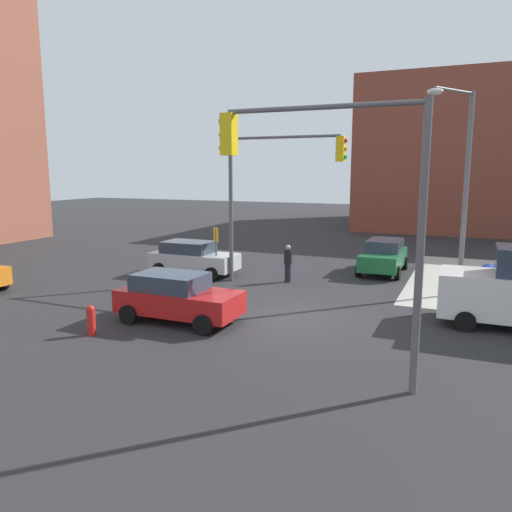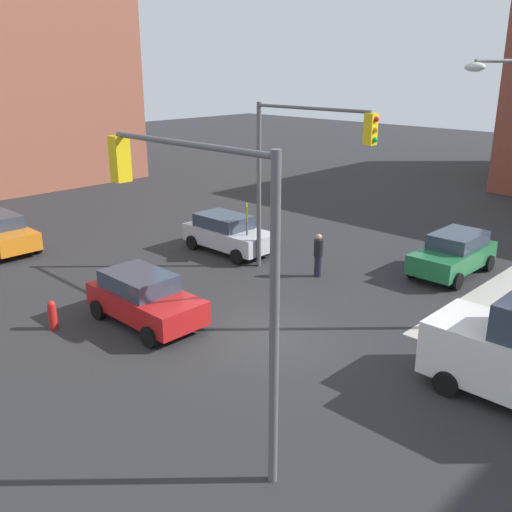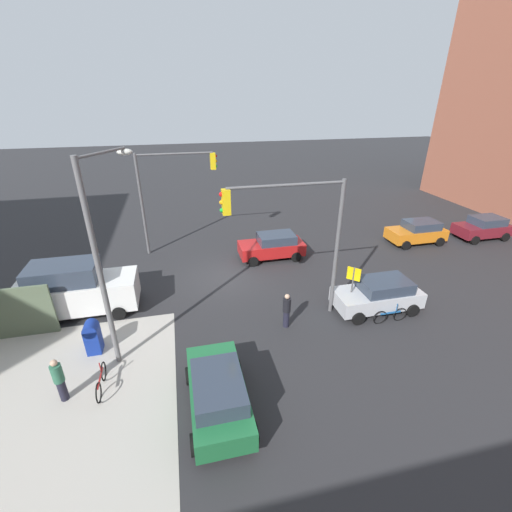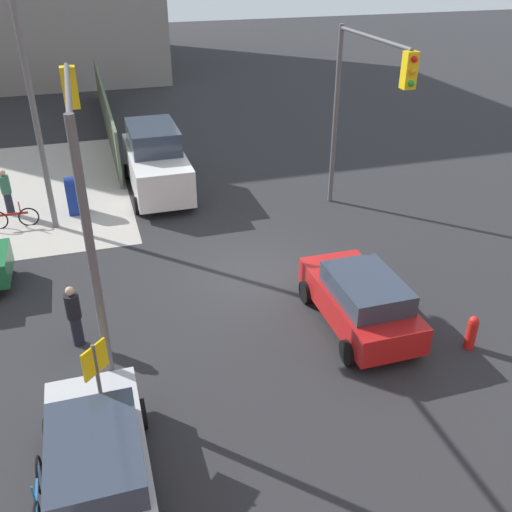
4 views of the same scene
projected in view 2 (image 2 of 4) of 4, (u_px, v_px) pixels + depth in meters
The scene contains 11 objects.
ground_plane at pixel (263, 335), 17.31m from camera, with size 120.00×120.00×0.00m, color #28282B.
traffic_signal_nw_corner at pixel (299, 158), 20.55m from camera, with size 5.31×0.36×6.50m.
traffic_signal_se_corner at pixel (204, 239), 11.05m from camera, with size 4.96×0.36×6.50m.
warning_sign_two_way at pixel (247, 222), 23.57m from camera, with size 0.48×0.48×2.40m.
fire_hydrant at pixel (52, 314), 17.59m from camera, with size 0.26×0.26×0.94m.
sedan_red at pixel (144, 298), 17.94m from camera, with size 4.11×2.02×1.62m.
sedan_green at pixel (454, 253), 22.19m from camera, with size 2.02×4.10×1.62m.
hatchback_silver at pixel (228, 233), 24.86m from camera, with size 4.18×2.02×1.62m.
hatchback_orange at pixel (0, 233), 24.91m from camera, with size 3.95×2.02×1.62m.
pedestrian_crossing at pixel (318, 255), 21.89m from camera, with size 0.36×0.36×1.71m.
bicycle_at_crosswalk at pixel (245, 239), 25.77m from camera, with size 1.75×0.05×0.97m.
Camera 2 is at (10.72, -11.40, 7.79)m, focal length 40.00 mm.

